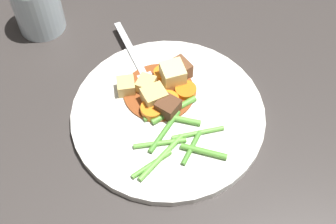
# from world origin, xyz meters

# --- Properties ---
(ground_plane) EXTENTS (3.00, 3.00, 0.00)m
(ground_plane) POSITION_xyz_m (0.00, 0.00, 0.00)
(ground_plane) COLOR #383330
(dinner_plate) EXTENTS (0.27, 0.27, 0.01)m
(dinner_plate) POSITION_xyz_m (0.00, 0.00, 0.01)
(dinner_plate) COLOR white
(dinner_plate) RESTS_ON ground_plane
(stew_sauce) EXTENTS (0.10, 0.10, 0.00)m
(stew_sauce) POSITION_xyz_m (0.04, 0.01, 0.01)
(stew_sauce) COLOR brown
(stew_sauce) RESTS_ON dinner_plate
(carrot_slice_0) EXTENTS (0.03, 0.03, 0.01)m
(carrot_slice_0) POSITION_xyz_m (0.03, -0.03, 0.02)
(carrot_slice_0) COLOR orange
(carrot_slice_0) RESTS_ON dinner_plate
(carrot_slice_1) EXTENTS (0.03, 0.03, 0.01)m
(carrot_slice_1) POSITION_xyz_m (0.06, 0.01, 0.02)
(carrot_slice_1) COLOR orange
(carrot_slice_1) RESTS_ON dinner_plate
(carrot_slice_2) EXTENTS (0.04, 0.04, 0.01)m
(carrot_slice_2) POSITION_xyz_m (-0.00, 0.02, 0.02)
(carrot_slice_2) COLOR orange
(carrot_slice_2) RESTS_ON dinner_plate
(carrot_slice_3) EXTENTS (0.04, 0.04, 0.01)m
(carrot_slice_3) POSITION_xyz_m (0.01, -0.00, 0.02)
(carrot_slice_3) COLOR orange
(carrot_slice_3) RESTS_ON dinner_plate
(potato_chunk_0) EXTENTS (0.04, 0.04, 0.03)m
(potato_chunk_0) POSITION_xyz_m (0.02, 0.02, 0.03)
(potato_chunk_0) COLOR #DBBC6B
(potato_chunk_0) RESTS_ON dinner_plate
(potato_chunk_1) EXTENTS (0.03, 0.03, 0.02)m
(potato_chunk_1) POSITION_xyz_m (0.04, 0.06, 0.02)
(potato_chunk_1) COLOR #DBBC6B
(potato_chunk_1) RESTS_ON dinner_plate
(potato_chunk_2) EXTENTS (0.03, 0.03, 0.02)m
(potato_chunk_2) POSITION_xyz_m (0.04, 0.03, 0.02)
(potato_chunk_2) COLOR #DBBC6B
(potato_chunk_2) RESTS_ON dinner_plate
(potato_chunk_3) EXTENTS (0.04, 0.04, 0.03)m
(potato_chunk_3) POSITION_xyz_m (0.05, -0.01, 0.03)
(potato_chunk_3) COLOR #EAD68C
(potato_chunk_3) RESTS_ON dinner_plate
(meat_chunk_0) EXTENTS (0.04, 0.04, 0.03)m
(meat_chunk_0) POSITION_xyz_m (0.07, -0.02, 0.03)
(meat_chunk_0) COLOR brown
(meat_chunk_0) RESTS_ON dinner_plate
(meat_chunk_1) EXTENTS (0.04, 0.04, 0.02)m
(meat_chunk_1) POSITION_xyz_m (0.00, 0.00, 0.02)
(meat_chunk_1) COLOR #56331E
(meat_chunk_1) RESTS_ON dinner_plate
(green_bean_0) EXTENTS (0.03, 0.05, 0.01)m
(green_bean_0) POSITION_xyz_m (-0.00, 0.01, 0.02)
(green_bean_0) COLOR #599E38
(green_bean_0) RESTS_ON dinner_plate
(green_bean_1) EXTENTS (0.07, 0.06, 0.01)m
(green_bean_1) POSITION_xyz_m (-0.07, 0.01, 0.02)
(green_bean_1) COLOR #66AD42
(green_bean_1) RESTS_ON dinner_plate
(green_bean_2) EXTENTS (0.03, 0.06, 0.01)m
(green_bean_2) POSITION_xyz_m (-0.07, -0.04, 0.02)
(green_bean_2) COLOR #599E38
(green_bean_2) RESTS_ON dinner_plate
(green_bean_3) EXTENTS (0.05, 0.07, 0.01)m
(green_bean_3) POSITION_xyz_m (-0.00, -0.01, 0.02)
(green_bean_3) COLOR #599E38
(green_bean_3) RESTS_ON dinner_plate
(green_bean_4) EXTENTS (0.01, 0.07, 0.01)m
(green_bean_4) POSITION_xyz_m (-0.05, 0.01, 0.02)
(green_bean_4) COLOR #66AD42
(green_bean_4) RESTS_ON dinner_plate
(green_bean_5) EXTENTS (0.05, 0.03, 0.01)m
(green_bean_5) POSITION_xyz_m (-0.06, -0.03, 0.02)
(green_bean_5) COLOR #4C8E33
(green_bean_5) RESTS_ON dinner_plate
(green_bean_6) EXTENTS (0.03, 0.08, 0.01)m
(green_bean_6) POSITION_xyz_m (-0.01, -0.01, 0.02)
(green_bean_6) COLOR #66AD42
(green_bean_6) RESTS_ON dinner_plate
(green_bean_7) EXTENTS (0.04, 0.05, 0.01)m
(green_bean_7) POSITION_xyz_m (-0.08, 0.03, 0.02)
(green_bean_7) COLOR #599E38
(green_bean_7) RESTS_ON dinner_plate
(green_bean_8) EXTENTS (0.07, 0.05, 0.01)m
(green_bean_8) POSITION_xyz_m (-0.03, 0.01, 0.02)
(green_bean_8) COLOR #4C8E33
(green_bean_8) RESTS_ON dinner_plate
(green_bean_9) EXTENTS (0.02, 0.07, 0.01)m
(green_bean_9) POSITION_xyz_m (-0.04, -0.04, 0.02)
(green_bean_9) COLOR #66AD42
(green_bean_9) RESTS_ON dinner_plate
(fork) EXTENTS (0.17, 0.08, 0.00)m
(fork) POSITION_xyz_m (0.09, 0.04, 0.01)
(fork) COLOR silver
(fork) RESTS_ON dinner_plate
(water_glass) EXTENTS (0.08, 0.08, 0.09)m
(water_glass) POSITION_xyz_m (0.19, 0.20, 0.04)
(water_glass) COLOR silver
(water_glass) RESTS_ON ground_plane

